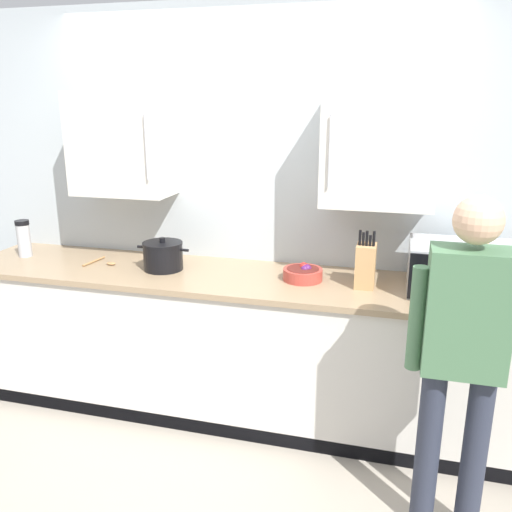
{
  "coord_description": "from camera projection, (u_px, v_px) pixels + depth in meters",
  "views": [
    {
      "loc": [
        0.94,
        -2.15,
        1.96
      ],
      "look_at": [
        0.15,
        0.78,
        1.07
      ],
      "focal_mm": 37.52,
      "sensor_mm": 36.0,
      "label": 1
    }
  ],
  "objects": [
    {
      "name": "back_wall_tiled",
      "position": [
        250.0,
        196.0,
        3.5
      ],
      "size": [
        4.26,
        0.44,
        2.55
      ],
      "color": "#B2BCC1",
      "rests_on": "ground_plane"
    },
    {
      "name": "thermos_flask",
      "position": [
        24.0,
        238.0,
        3.66
      ],
      "size": [
        0.09,
        0.09,
        0.25
      ],
      "color": "#B7BABF",
      "rests_on": "counter_unit"
    },
    {
      "name": "counter_unit",
      "position": [
        235.0,
        344.0,
        3.42
      ],
      "size": [
        3.57,
        0.72,
        0.92
      ],
      "color": "beige",
      "rests_on": "ground_plane"
    },
    {
      "name": "fruit_bowl",
      "position": [
        303.0,
        273.0,
        3.2
      ],
      "size": [
        0.24,
        0.24,
        0.1
      ],
      "color": "#AD3D33",
      "rests_on": "counter_unit"
    },
    {
      "name": "wooden_spoon",
      "position": [
        103.0,
        262.0,
        3.52
      ],
      "size": [
        0.19,
        0.22,
        0.02
      ],
      "color": "#A37547",
      "rests_on": "counter_unit"
    },
    {
      "name": "microwave_oven",
      "position": [
        457.0,
        269.0,
        2.97
      ],
      "size": [
        0.57,
        0.43,
        0.27
      ],
      "color": "#B7BABF",
      "rests_on": "counter_unit"
    },
    {
      "name": "ground_plane",
      "position": [
        189.0,
        492.0,
        2.78
      ],
      "size": [
        9.69,
        9.69,
        0.0
      ],
      "primitive_type": "plane",
      "color": "#9E9384"
    },
    {
      "name": "person_figure",
      "position": [
        463.0,
        344.0,
        2.29
      ],
      "size": [
        0.44,
        0.58,
        1.6
      ],
      "color": "#282D3D",
      "rests_on": "ground_plane"
    },
    {
      "name": "stock_pot",
      "position": [
        163.0,
        256.0,
        3.38
      ],
      "size": [
        0.35,
        0.25,
        0.21
      ],
      "color": "black",
      "rests_on": "counter_unit"
    },
    {
      "name": "knife_block",
      "position": [
        365.0,
        265.0,
        3.06
      ],
      "size": [
        0.11,
        0.15,
        0.34
      ],
      "color": "tan",
      "rests_on": "counter_unit"
    }
  ]
}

